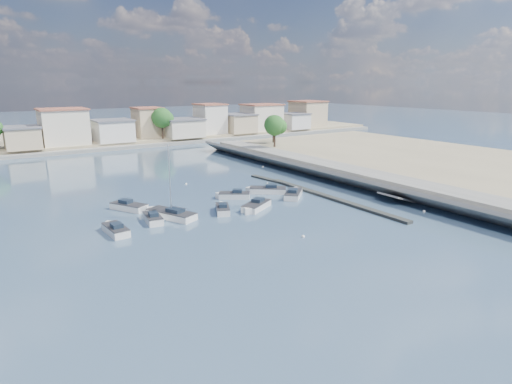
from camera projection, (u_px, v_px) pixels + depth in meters
ground at (191, 169)px, 79.29m from camera, size 400.00×400.00×0.00m
seawall_walkway at (372, 179)px, 67.12m from camera, size 5.00×90.00×1.80m
seawall_embankment at (453, 165)px, 78.65m from camera, size 49.65×90.00×2.90m
breakwater at (317, 194)px, 60.86m from camera, size 2.00×31.02×0.35m
far_shore_land at (113, 136)px, 121.15m from camera, size 160.00×40.00×1.40m
far_shore_quay at (137, 146)px, 104.25m from camera, size 160.00×2.50×0.80m
far_town at (168, 124)px, 113.62m from camera, size 113.01×12.80×8.35m
shore_trees at (172, 122)px, 104.92m from camera, size 74.56×38.32×7.92m
motorboat_a at (152, 218)px, 49.23m from camera, size 2.18×4.64×1.48m
motorboat_b at (222, 209)px, 52.74m from camera, size 2.96×4.16×1.48m
motorboat_c at (266, 190)px, 61.94m from camera, size 5.40×4.74×1.48m
motorboat_d at (255, 207)px, 53.82m from camera, size 5.15×4.11×1.48m
motorboat_e at (115, 230)px, 45.36m from camera, size 1.96×4.81×1.48m
motorboat_f at (233, 196)px, 59.02m from camera, size 4.46×3.81×1.48m
motorboat_g at (130, 207)px, 53.61m from camera, size 3.97×5.17×1.48m
motorboat_h at (294, 194)px, 59.91m from camera, size 4.89×4.77×1.48m
sailboat at (170, 214)px, 50.68m from camera, size 4.54×6.83×9.00m
mooring_buoys at (282, 192)px, 62.10m from camera, size 18.82×35.17×0.36m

